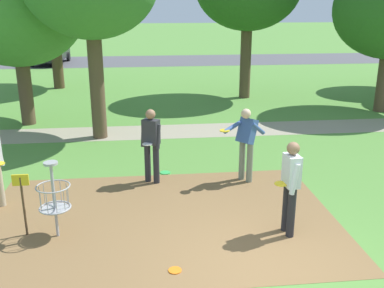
# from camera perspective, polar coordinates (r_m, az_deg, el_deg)

# --- Properties ---
(ground_plane) EXTENTS (160.00, 160.00, 0.00)m
(ground_plane) POSITION_cam_1_polar(r_m,az_deg,el_deg) (7.12, 9.68, -16.15)
(ground_plane) COLOR #518438
(dirt_tee_pad) EXTENTS (6.64, 4.51, 0.01)m
(dirt_tee_pad) POSITION_cam_1_polar(r_m,az_deg,el_deg) (8.56, -4.08, -9.64)
(dirt_tee_pad) COLOR brown
(dirt_tee_pad) RESTS_ON ground
(disc_golf_basket) EXTENTS (0.98, 0.58, 1.39)m
(disc_golf_basket) POSITION_cam_1_polar(r_m,az_deg,el_deg) (8.03, -17.74, -6.48)
(disc_golf_basket) COLOR #9E9EA3
(disc_golf_basket) RESTS_ON ground
(player_foreground_watching) EXTENTS (0.49, 0.45, 1.71)m
(player_foreground_watching) POSITION_cam_1_polar(r_m,az_deg,el_deg) (9.90, -5.27, 0.28)
(player_foreground_watching) COLOR #232328
(player_foreground_watching) RESTS_ON ground
(player_throwing) EXTENTS (0.41, 0.48, 1.71)m
(player_throwing) POSITION_cam_1_polar(r_m,az_deg,el_deg) (7.84, 12.56, -4.93)
(player_throwing) COLOR #232328
(player_throwing) RESTS_ON ground
(player_waiting_right) EXTENTS (1.12, 0.61, 1.71)m
(player_waiting_right) POSITION_cam_1_polar(r_m,az_deg,el_deg) (10.01, 6.98, 0.53)
(player_waiting_right) COLOR slate
(player_waiting_right) RESTS_ON ground
(frisbee_by_tee) EXTENTS (0.25, 0.25, 0.02)m
(frisbee_by_tee) POSITION_cam_1_polar(r_m,az_deg,el_deg) (10.73, -3.46, -3.69)
(frisbee_by_tee) COLOR green
(frisbee_by_tee) RESTS_ON ground
(frisbee_mid_grass) EXTENTS (0.20, 0.20, 0.02)m
(frisbee_mid_grass) POSITION_cam_1_polar(r_m,az_deg,el_deg) (7.09, -2.21, -15.95)
(frisbee_mid_grass) COLOR orange
(frisbee_mid_grass) RESTS_ON ground
(tree_mid_center) EXTENTS (4.29, 4.29, 5.58)m
(tree_mid_center) POSITION_cam_1_polar(r_m,az_deg,el_deg) (15.47, -21.73, 15.93)
(tree_mid_center) COLOR brown
(tree_mid_center) RESTS_ON ground
(parking_lot_strip) EXTENTS (36.00, 6.00, 0.01)m
(parking_lot_strip) POSITION_cam_1_polar(r_m,az_deg,el_deg) (31.43, -3.11, 10.68)
(parking_lot_strip) COLOR #4C4C51
(parking_lot_strip) RESTS_ON ground
(parked_car_leftmost) EXTENTS (2.09, 4.26, 1.84)m
(parked_car_leftmost) POSITION_cam_1_polar(r_m,az_deg,el_deg) (31.07, -17.82, 11.49)
(parked_car_leftmost) COLOR black
(parked_car_leftmost) RESTS_ON ground
(gravel_path) EXTENTS (40.00, 1.58, 0.00)m
(gravel_path) POSITION_cam_1_polar(r_m,az_deg,el_deg) (14.20, 1.11, 1.76)
(gravel_path) COLOR gray
(gravel_path) RESTS_ON ground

